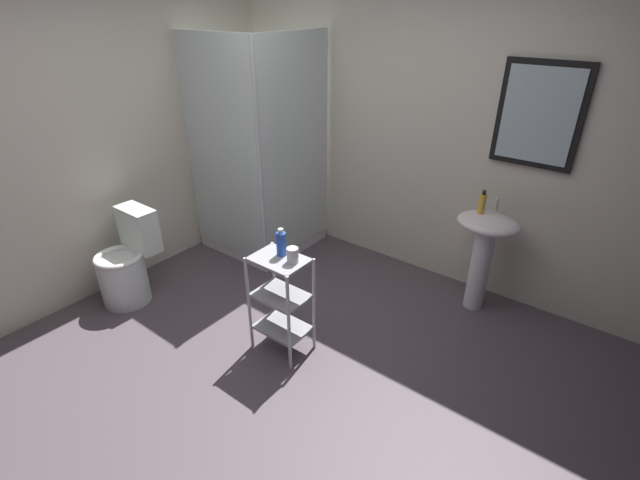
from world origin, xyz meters
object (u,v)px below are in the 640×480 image
object	(u,v)px
rinse_cup	(293,255)
pedestal_sink	(484,243)
hand_soap_bottle	(482,203)
toilet	(127,265)
shampoo_bottle_blue	(281,243)
shower_stall	(263,205)
storage_cart	(281,297)

from	to	relation	value
rinse_cup	pedestal_sink	bearing A→B (deg)	58.58
pedestal_sink	hand_soap_bottle	size ratio (longest dim) A/B	4.60
pedestal_sink	toilet	bearing A→B (deg)	-144.84
shampoo_bottle_blue	rinse_cup	xyz separation A→B (m)	(0.12, -0.03, -0.04)
toilet	hand_soap_bottle	xyz separation A→B (m)	(2.23, 1.63, 0.57)
shower_stall	toilet	distance (m)	1.34
pedestal_sink	shampoo_bottle_blue	distance (m)	1.59
storage_cart	shampoo_bottle_blue	xyz separation A→B (m)	(-0.02, 0.05, 0.39)
shower_stall	rinse_cup	distance (m)	1.62
shampoo_bottle_blue	pedestal_sink	bearing A→B (deg)	54.44
toilet	rinse_cup	world-z (taller)	rinse_cup
pedestal_sink	hand_soap_bottle	world-z (taller)	hand_soap_bottle
storage_cart	shampoo_bottle_blue	bearing A→B (deg)	111.64
shower_stall	shampoo_bottle_blue	bearing A→B (deg)	-40.63
pedestal_sink	shampoo_bottle_blue	world-z (taller)	shampoo_bottle_blue
shampoo_bottle_blue	hand_soap_bottle	bearing A→B (deg)	56.78
shower_stall	hand_soap_bottle	xyz separation A→B (m)	(1.96, 0.32, 0.42)
pedestal_sink	toilet	world-z (taller)	pedestal_sink
storage_cart	rinse_cup	bearing A→B (deg)	11.46
toilet	shower_stall	bearing A→B (deg)	78.52
storage_cart	shampoo_bottle_blue	world-z (taller)	shampoo_bottle_blue
pedestal_sink	rinse_cup	size ratio (longest dim) A/B	8.04
pedestal_sink	rinse_cup	world-z (taller)	rinse_cup
storage_cart	hand_soap_bottle	bearing A→B (deg)	58.26
hand_soap_bottle	pedestal_sink	bearing A→B (deg)	-5.23
pedestal_sink	rinse_cup	xyz separation A→B (m)	(-0.79, -1.30, 0.21)
hand_soap_bottle	storage_cart	bearing A→B (deg)	-121.74
rinse_cup	toilet	bearing A→B (deg)	-168.02
pedestal_sink	shampoo_bottle_blue	xyz separation A→B (m)	(-0.91, -1.27, 0.25)
pedestal_sink	hand_soap_bottle	distance (m)	0.32
toilet	rinse_cup	bearing A→B (deg)	11.98
toilet	storage_cart	size ratio (longest dim) A/B	1.03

